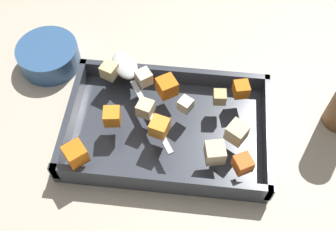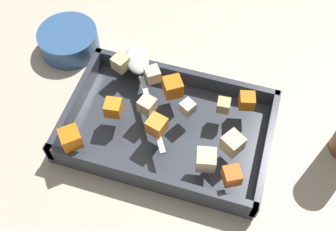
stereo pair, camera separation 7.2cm
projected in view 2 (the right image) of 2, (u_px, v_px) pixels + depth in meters
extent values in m
plane|color=#BCB29E|center=(168.00, 129.00, 0.78)|extent=(4.00, 4.00, 0.00)
cube|color=#333842|center=(168.00, 131.00, 0.77)|extent=(0.38, 0.24, 0.01)
cube|color=#333842|center=(185.00, 77.00, 0.81)|extent=(0.38, 0.01, 0.04)
cube|color=#333842|center=(148.00, 180.00, 0.69)|extent=(0.38, 0.01, 0.04)
cube|color=#333842|center=(266.00, 149.00, 0.72)|extent=(0.01, 0.24, 0.04)
cube|color=#333842|center=(77.00, 101.00, 0.77)|extent=(0.01, 0.24, 0.04)
cube|color=orange|center=(71.00, 138.00, 0.69)|extent=(0.05, 0.05, 0.03)
cube|color=orange|center=(247.00, 101.00, 0.73)|extent=(0.03, 0.03, 0.03)
cube|color=orange|center=(157.00, 125.00, 0.70)|extent=(0.04, 0.04, 0.03)
cube|color=orange|center=(232.00, 176.00, 0.65)|extent=(0.04, 0.04, 0.03)
cube|color=orange|center=(113.00, 108.00, 0.72)|extent=(0.03, 0.03, 0.03)
cube|color=orange|center=(173.00, 87.00, 0.75)|extent=(0.05, 0.05, 0.03)
cube|color=#E0CC89|center=(121.00, 63.00, 0.78)|extent=(0.04, 0.04, 0.03)
cube|color=beige|center=(148.00, 103.00, 0.73)|extent=(0.03, 0.03, 0.03)
cube|color=beige|center=(233.00, 143.00, 0.68)|extent=(0.04, 0.04, 0.03)
cube|color=tan|center=(223.00, 105.00, 0.73)|extent=(0.02, 0.02, 0.02)
cube|color=beige|center=(206.00, 160.00, 0.67)|extent=(0.04, 0.04, 0.03)
cube|color=beige|center=(152.00, 75.00, 0.77)|extent=(0.04, 0.04, 0.03)
cube|color=beige|center=(188.00, 107.00, 0.73)|extent=(0.03, 0.03, 0.02)
ellipsoid|color=silver|center=(137.00, 60.00, 0.79)|extent=(0.08, 0.09, 0.02)
cube|color=silver|center=(152.00, 113.00, 0.73)|extent=(0.10, 0.15, 0.01)
cylinder|color=#33598C|center=(69.00, 41.00, 0.87)|extent=(0.13, 0.13, 0.05)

